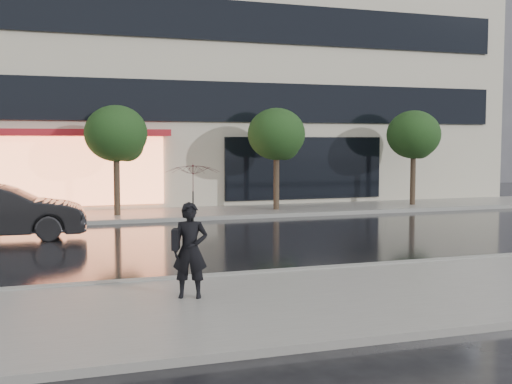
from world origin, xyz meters
name	(u,v)px	position (x,y,z in m)	size (l,w,h in m)	color
ground	(306,264)	(0.00, 0.00, 0.00)	(120.00, 120.00, 0.00)	black
sidewalk_near	(380,295)	(0.00, -3.25, 0.06)	(60.00, 4.50, 0.12)	slate
sidewalk_far	(198,213)	(0.00, 10.25, 0.06)	(60.00, 3.50, 0.12)	slate
curb_near	(325,270)	(0.00, -1.00, 0.07)	(60.00, 0.25, 0.14)	gray
curb_far	(210,218)	(0.00, 8.50, 0.07)	(60.00, 0.25, 0.14)	gray
office_building	(159,9)	(0.00, 17.97, 9.00)	(30.00, 12.76, 18.00)	#B9B29C
bg_building_right	(480,71)	(26.00, 28.00, 8.00)	(12.00, 12.00, 16.00)	#4C4C54
tree_mid_west	(118,136)	(-2.94, 10.03, 2.92)	(2.20, 2.20, 3.99)	#33261C
tree_mid_east	(278,136)	(3.06, 10.03, 2.92)	(2.20, 2.20, 3.99)	#33261C
tree_far_east	(415,136)	(9.06, 10.03, 2.92)	(2.20, 2.20, 3.99)	#33261C
pedestrian_with_umbrella	(192,210)	(-3.17, -2.62, 1.59)	(1.14, 1.15, 2.25)	black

